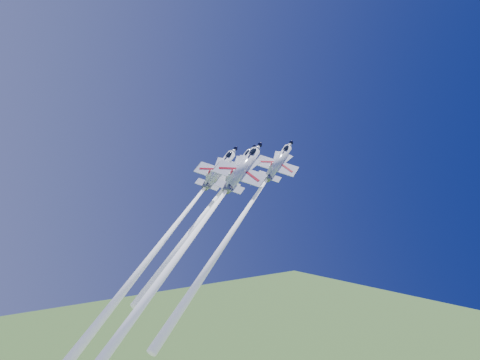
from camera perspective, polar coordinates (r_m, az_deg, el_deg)
jet_lead at (r=112.51m, az=-3.39°, el=-3.06°), size 34.62×22.21×34.86m
jet_left at (r=105.83m, az=-7.47°, el=-5.51°), size 41.33×27.95×43.07m
jet_right at (r=102.46m, az=-0.04°, el=-4.31°), size 38.21×25.78×39.78m
jet_slot at (r=96.05m, az=-5.82°, el=-6.99°), size 45.78×31.11×47.79m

